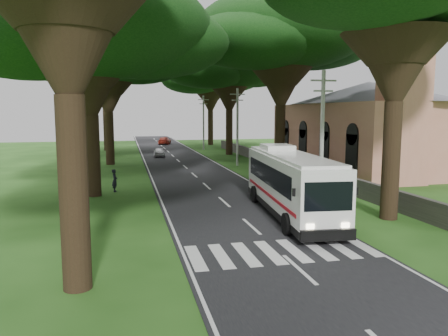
% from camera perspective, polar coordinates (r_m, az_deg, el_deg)
% --- Properties ---
extents(ground, '(140.00, 140.00, 0.00)m').
position_cam_1_polar(ground, '(19.71, 5.26, -9.13)').
color(ground, '#204914').
rests_on(ground, ground).
extents(road, '(8.00, 120.00, 0.04)m').
position_cam_1_polar(road, '(43.72, -4.92, -0.03)').
color(road, black).
rests_on(road, ground).
extents(crosswalk, '(8.00, 3.00, 0.01)m').
position_cam_1_polar(crosswalk, '(17.90, 7.27, -10.86)').
color(crosswalk, silver).
rests_on(crosswalk, ground).
extents(property_wall, '(0.35, 50.00, 1.20)m').
position_cam_1_polar(property_wall, '(44.81, 6.73, 0.88)').
color(property_wall, '#383533').
rests_on(property_wall, ground).
extents(church, '(14.00, 24.00, 11.60)m').
position_cam_1_polar(church, '(46.11, 18.35, 6.11)').
color(church, '#C0725D').
rests_on(church, ground).
extents(pole_near, '(1.60, 0.24, 8.00)m').
position_cam_1_polar(pole_near, '(26.57, 12.68, 4.14)').
color(pole_near, gray).
rests_on(pole_near, ground).
extents(pole_mid, '(1.60, 0.24, 8.00)m').
position_cam_1_polar(pole_mid, '(45.44, 1.76, 5.55)').
color(pole_mid, gray).
rests_on(pole_mid, ground).
extents(pole_far, '(1.60, 0.24, 8.00)m').
position_cam_1_polar(pole_far, '(64.99, -2.69, 6.06)').
color(pole_far, gray).
rests_on(pole_far, ground).
extents(tree_l_mida, '(15.83, 15.83, 14.28)m').
position_cam_1_polar(tree_l_mida, '(30.50, -17.30, 16.96)').
color(tree_l_mida, black).
rests_on(tree_l_mida, ground).
extents(tree_l_midb, '(13.66, 13.66, 14.20)m').
position_cam_1_polar(tree_l_midb, '(48.31, -15.03, 13.70)').
color(tree_l_midb, black).
rests_on(tree_l_midb, ground).
extents(tree_l_far, '(15.26, 15.26, 16.02)m').
position_cam_1_polar(tree_l_far, '(66.39, -15.37, 13.18)').
color(tree_l_far, black).
rests_on(tree_l_far, ground).
extents(tree_r_mida, '(15.98, 15.98, 16.03)m').
position_cam_1_polar(tree_r_mida, '(41.03, 7.55, 17.03)').
color(tree_r_mida, black).
rests_on(tree_r_mida, ground).
extents(tree_r_midb, '(15.95, 15.95, 15.35)m').
position_cam_1_polar(tree_r_midb, '(57.89, 0.70, 13.56)').
color(tree_r_midb, black).
rests_on(tree_r_midb, ground).
extents(tree_r_far, '(15.53, 15.53, 15.30)m').
position_cam_1_polar(tree_r_far, '(75.62, -1.80, 12.11)').
color(tree_r_far, black).
rests_on(tree_r_far, ground).
extents(coach_bus, '(3.46, 11.55, 3.35)m').
position_cam_1_polar(coach_bus, '(23.83, 8.57, -1.86)').
color(coach_bus, white).
rests_on(coach_bus, ground).
extents(distant_car_a, '(1.55, 3.50, 1.17)m').
position_cam_1_polar(distant_car_a, '(55.24, -8.44, 2.07)').
color(distant_car_a, '#9E9DA2').
rests_on(distant_car_a, road).
extents(distant_car_c, '(2.76, 4.68, 1.27)m').
position_cam_1_polar(distant_car_c, '(76.83, -7.77, 3.57)').
color(distant_car_c, maroon).
rests_on(distant_car_c, road).
extents(pedestrian, '(0.45, 0.62, 1.60)m').
position_cam_1_polar(pedestrian, '(31.58, -14.08, -1.60)').
color(pedestrian, black).
rests_on(pedestrian, ground).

